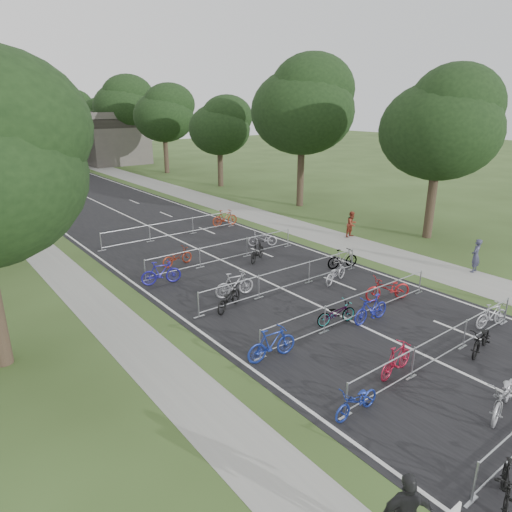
% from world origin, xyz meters
% --- Properties ---
extents(road, '(11.00, 140.00, 0.01)m').
position_xyz_m(road, '(0.00, 50.00, 0.01)').
color(road, black).
rests_on(road, ground).
extents(sidewalk_right, '(3.00, 140.00, 0.01)m').
position_xyz_m(sidewalk_right, '(8.00, 50.00, 0.01)').
color(sidewalk_right, gray).
rests_on(sidewalk_right, ground).
extents(lane_markings, '(0.12, 140.00, 0.00)m').
position_xyz_m(lane_markings, '(0.00, 50.00, 0.00)').
color(lane_markings, silver).
rests_on(lane_markings, ground).
extents(overpass_bridge, '(31.00, 8.00, 7.05)m').
position_xyz_m(overpass_bridge, '(0.00, 65.00, 3.53)').
color(overpass_bridge, '#4A4642').
rests_on(overpass_bridge, ground).
extents(tree_right_0, '(7.17, 7.17, 10.93)m').
position_xyz_m(tree_right_0, '(13.11, 15.93, 6.92)').
color(tree_right_0, '#33261C').
rests_on(tree_right_0, ground).
extents(tree_right_1, '(8.18, 8.18, 12.47)m').
position_xyz_m(tree_right_1, '(13.11, 27.93, 7.90)').
color(tree_right_1, '#33261C').
rests_on(tree_right_1, ground).
extents(tree_right_2, '(6.16, 6.16, 9.39)m').
position_xyz_m(tree_right_2, '(13.11, 39.93, 5.95)').
color(tree_right_2, '#33261C').
rests_on(tree_right_2, ground).
extents(tree_right_3, '(7.17, 7.17, 10.93)m').
position_xyz_m(tree_right_3, '(13.11, 51.93, 6.92)').
color(tree_right_3, '#33261C').
rests_on(tree_right_3, ground).
extents(tree_right_4, '(8.18, 8.18, 12.47)m').
position_xyz_m(tree_right_4, '(13.11, 63.93, 7.90)').
color(tree_right_4, '#33261C').
rests_on(tree_right_4, ground).
extents(tree_right_5, '(6.16, 6.16, 9.39)m').
position_xyz_m(tree_right_5, '(13.11, 75.93, 5.95)').
color(tree_right_5, '#33261C').
rests_on(tree_right_5, ground).
extents(tree_right_6, '(7.17, 7.17, 10.93)m').
position_xyz_m(tree_right_6, '(13.11, 87.93, 6.92)').
color(tree_right_6, '#33261C').
rests_on(tree_right_6, ground).
extents(barrier_row_2, '(9.70, 0.08, 1.10)m').
position_xyz_m(barrier_row_2, '(0.00, 7.20, 0.55)').
color(barrier_row_2, '#A9ABB1').
rests_on(barrier_row_2, ground).
extents(barrier_row_3, '(9.70, 0.08, 1.10)m').
position_xyz_m(barrier_row_3, '(0.00, 11.00, 0.55)').
color(barrier_row_3, '#A9ABB1').
rests_on(barrier_row_3, ground).
extents(barrier_row_4, '(9.70, 0.08, 1.10)m').
position_xyz_m(barrier_row_4, '(0.00, 15.00, 0.55)').
color(barrier_row_4, '#A9ABB1').
rests_on(barrier_row_4, ground).
extents(barrier_row_5, '(9.70, 0.08, 1.10)m').
position_xyz_m(barrier_row_5, '(0.00, 20.00, 0.55)').
color(barrier_row_5, '#A9ABB1').
rests_on(barrier_row_5, ground).
extents(barrier_row_6, '(9.70, 0.08, 1.10)m').
position_xyz_m(barrier_row_6, '(0.00, 26.00, 0.55)').
color(barrier_row_6, '#A9ABB1').
rests_on(barrier_row_6, ground).
extents(bike_4, '(1.65, 1.12, 0.97)m').
position_xyz_m(bike_4, '(-4.11, 3.16, 0.48)').
color(bike_4, black).
rests_on(bike_4, ground).
extents(bike_5, '(2.23, 1.19, 1.11)m').
position_xyz_m(bike_5, '(-1.06, 4.63, 0.56)').
color(bike_5, '#A1A2A8').
rests_on(bike_5, ground).
extents(bike_8, '(1.66, 0.58, 0.87)m').
position_xyz_m(bike_8, '(-4.30, 7.08, 0.44)').
color(bike_8, navy).
rests_on(bike_8, ground).
extents(bike_9, '(1.82, 0.71, 1.07)m').
position_xyz_m(bike_9, '(-1.78, 7.63, 0.53)').
color(bike_9, maroon).
rests_on(bike_9, ground).
extents(bike_10, '(1.95, 1.04, 0.97)m').
position_xyz_m(bike_10, '(1.68, 6.66, 0.49)').
color(bike_10, black).
rests_on(bike_10, ground).
extents(bike_11, '(1.71, 0.79, 0.99)m').
position_xyz_m(bike_11, '(3.87, 7.39, 0.49)').
color(bike_11, '#B1B3B9').
rests_on(bike_11, ground).
extents(bike_12, '(1.95, 0.73, 1.15)m').
position_xyz_m(bike_12, '(-4.30, 10.76, 0.57)').
color(bike_12, navy).
rests_on(bike_12, ground).
extents(bike_13, '(1.83, 0.96, 0.92)m').
position_xyz_m(bike_13, '(-0.67, 11.21, 0.46)').
color(bike_13, '#A9ABB1').
rests_on(bike_13, ground).
extents(bike_14, '(1.87, 0.59, 1.11)m').
position_xyz_m(bike_14, '(0.54, 10.50, 0.56)').
color(bike_14, navy).
rests_on(bike_14, ground).
extents(bike_15, '(2.22, 1.50, 1.11)m').
position_xyz_m(bike_15, '(2.79, 11.39, 0.55)').
color(bike_15, maroon).
rests_on(bike_15, ground).
extents(bike_16, '(1.98, 1.46, 1.00)m').
position_xyz_m(bike_16, '(-3.21, 14.90, 0.50)').
color(bike_16, black).
rests_on(bike_16, ground).
extents(bike_17, '(1.94, 0.81, 1.13)m').
position_xyz_m(bike_17, '(-2.25, 15.84, 0.57)').
color(bike_17, '#96969D').
rests_on(bike_17, ground).
extents(bike_18, '(1.98, 1.14, 0.98)m').
position_xyz_m(bike_18, '(2.52, 14.22, 0.49)').
color(bike_18, '#A5A5AD').
rests_on(bike_18, ground).
extents(bike_19, '(1.82, 0.98, 1.05)m').
position_xyz_m(bike_19, '(4.30, 15.37, 0.53)').
color(bike_19, '#A9ABB1').
rests_on(bike_19, ground).
extents(bike_20, '(1.98, 1.02, 1.15)m').
position_xyz_m(bike_20, '(-4.18, 19.14, 0.57)').
color(bike_20, navy).
rests_on(bike_20, ground).
extents(bike_21, '(1.88, 0.82, 0.96)m').
position_xyz_m(bike_21, '(-2.30, 21.05, 0.48)').
color(bike_21, maroon).
rests_on(bike_21, ground).
extents(bike_22, '(1.85, 1.39, 1.11)m').
position_xyz_m(bike_22, '(1.48, 18.98, 0.55)').
color(bike_22, black).
rests_on(bike_22, ground).
extents(bike_23, '(1.83, 1.44, 0.93)m').
position_xyz_m(bike_23, '(3.43, 20.97, 0.46)').
color(bike_23, '#B1B0B8').
rests_on(bike_23, ground).
extents(bike_27, '(1.95, 0.78, 1.14)m').
position_xyz_m(bike_27, '(4.30, 26.33, 0.57)').
color(bike_27, maroon).
rests_on(bike_27, ground).
extents(pedestrian_a, '(0.70, 0.52, 1.74)m').
position_xyz_m(pedestrian_a, '(9.20, 10.88, 0.87)').
color(pedestrian_a, '#32344B').
rests_on(pedestrian_a, ground).
extents(pedestrian_b, '(0.86, 0.70, 1.67)m').
position_xyz_m(pedestrian_b, '(9.20, 19.04, 0.84)').
color(pedestrian_b, maroon).
rests_on(pedestrian_b, ground).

